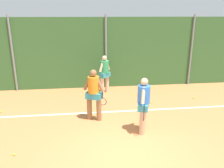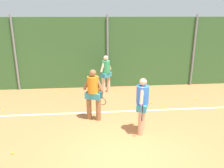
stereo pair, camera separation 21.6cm
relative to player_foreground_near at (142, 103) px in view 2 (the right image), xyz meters
The scene contains 15 objects.
ground_plane 1.40m from the player_foreground_near, 140.40° to the left, with size 24.29×24.29×0.00m, color #C67542.
hedge_fence_backdrop 5.09m from the player_foreground_near, 98.37° to the left, with size 15.61×0.25×3.55m, color #386633.
fence_post_left 7.15m from the player_foreground_near, 137.44° to the left, with size 0.10×0.10×3.68m, color gray.
fence_post_center 4.93m from the player_foreground_near, 98.67° to the left, with size 0.10×0.10×3.68m, color gray.
fence_post_right 6.16m from the player_foreground_near, 51.90° to the left, with size 0.10×0.10×3.68m, color gray.
court_baseline_paint 2.09m from the player_foreground_near, 113.73° to the left, with size 11.41×0.10×0.01m, color white.
player_foreground_near is the anchor object (origin of this frame).
player_midcourt 1.86m from the player_foreground_near, 144.75° to the left, with size 0.81×0.51×1.88m.
player_backcourt_far 4.04m from the player_foreground_near, 102.66° to the left, with size 0.60×0.60×1.83m.
tennis_ball_0 2.75m from the player_foreground_near, 67.22° to the left, with size 0.07×0.07×0.07m, color #CCDB33.
tennis_ball_3 3.65m from the player_foreground_near, 79.19° to the left, with size 0.07×0.07×0.07m, color #CCDB33.
tennis_ball_4 5.46m from the player_foreground_near, 128.60° to the left, with size 0.07×0.07×0.07m, color #CCDB33.
tennis_ball_5 4.04m from the player_foreground_near, 167.00° to the right, with size 0.07×0.07×0.07m, color #CCDB33.
tennis_ball_6 4.19m from the player_foreground_near, 40.74° to the left, with size 0.07×0.07×0.07m, color #CCDB33.
tennis_ball_7 5.65m from the player_foreground_near, 157.34° to the left, with size 0.07×0.07×0.07m, color #CCDB33.
Camera 2 is at (-0.84, -5.32, 3.73)m, focal length 36.43 mm.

